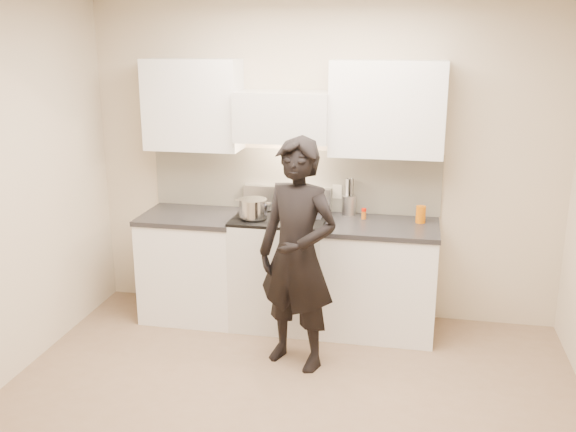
{
  "coord_description": "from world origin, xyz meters",
  "views": [
    {
      "loc": [
        0.75,
        -3.57,
        2.39
      ],
      "look_at": [
        -0.16,
        1.05,
        1.06
      ],
      "focal_mm": 40.0,
      "sensor_mm": 36.0,
      "label": 1
    }
  ],
  "objects_px": {
    "utensil_crock": "(349,203)",
    "person": "(297,255)",
    "stove": "(281,269)",
    "counter_right": "(379,278)",
    "wok": "(303,200)"
  },
  "relations": [
    {
      "from": "person",
      "to": "utensil_crock",
      "type": "bearing_deg",
      "value": 95.06
    },
    {
      "from": "wok",
      "to": "person",
      "type": "distance_m",
      "value": 0.85
    },
    {
      "from": "stove",
      "to": "utensil_crock",
      "type": "bearing_deg",
      "value": 24.45
    },
    {
      "from": "utensil_crock",
      "to": "person",
      "type": "xyz_separation_m",
      "value": [
        -0.27,
        -0.94,
        -0.16
      ]
    },
    {
      "from": "counter_right",
      "to": "utensil_crock",
      "type": "height_order",
      "value": "utensil_crock"
    },
    {
      "from": "utensil_crock",
      "to": "person",
      "type": "distance_m",
      "value": 0.99
    },
    {
      "from": "wok",
      "to": "person",
      "type": "relative_size",
      "value": 0.27
    },
    {
      "from": "person",
      "to": "counter_right",
      "type": "bearing_deg",
      "value": 72.07
    },
    {
      "from": "stove",
      "to": "person",
      "type": "relative_size",
      "value": 0.56
    },
    {
      "from": "stove",
      "to": "counter_right",
      "type": "xyz_separation_m",
      "value": [
        0.83,
        0.0,
        -0.01
      ]
    },
    {
      "from": "utensil_crock",
      "to": "counter_right",
      "type": "bearing_deg",
      "value": -40.11
    },
    {
      "from": "wok",
      "to": "utensil_crock",
      "type": "bearing_deg",
      "value": 17.64
    },
    {
      "from": "stove",
      "to": "person",
      "type": "distance_m",
      "value": 0.83
    },
    {
      "from": "stove",
      "to": "wok",
      "type": "height_order",
      "value": "wok"
    },
    {
      "from": "counter_right",
      "to": "utensil_crock",
      "type": "xyz_separation_m",
      "value": [
        -0.29,
        0.24,
        0.55
      ]
    }
  ]
}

